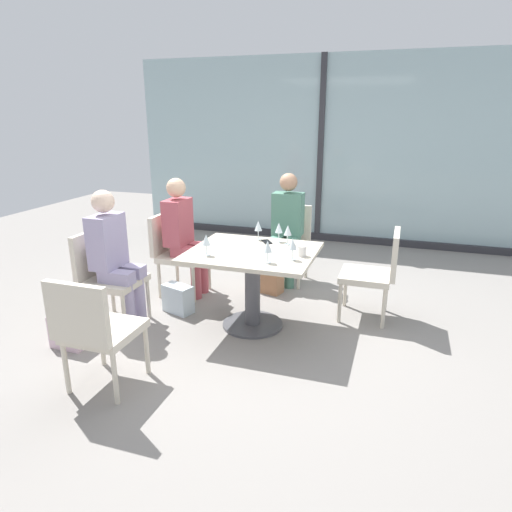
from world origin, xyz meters
name	(u,v)px	position (x,y,z in m)	size (l,w,h in m)	color
ground_plane	(253,325)	(0.00, 0.00, 0.00)	(12.00, 12.00, 0.00)	gray
window_wall_backdrop	(320,161)	(0.00, 3.20, 1.21)	(5.81, 0.10, 2.70)	#9BB7BC
dining_table_main	(253,271)	(0.00, 0.00, 0.54)	(1.11, 0.95, 0.73)	#BCB29E
chair_near_window	(288,239)	(0.00, 1.31, 0.50)	(0.46, 0.51, 0.87)	beige
chair_far_left	(175,249)	(-1.05, 0.52, 0.50)	(0.50, 0.46, 0.87)	beige
chair_side_end	(106,272)	(-1.31, -0.35, 0.50)	(0.50, 0.46, 0.87)	beige
chair_front_left	(95,327)	(-0.70, -1.31, 0.50)	(0.46, 0.50, 0.87)	beige
chair_far_right	(377,269)	(1.05, 0.52, 0.50)	(0.50, 0.46, 0.87)	beige
person_near_window	(286,224)	(0.00, 1.20, 0.70)	(0.34, 0.39, 1.26)	#4C7F6B
person_far_left	(183,232)	(-0.94, 0.52, 0.70)	(0.39, 0.34, 1.26)	#B24C56
person_side_end	(114,252)	(-1.20, -0.35, 0.70)	(0.39, 0.34, 1.26)	#9E93B7
wine_glass_0	(288,231)	(0.25, 0.29, 0.86)	(0.07, 0.07, 0.18)	silver
wine_glass_1	(206,240)	(-0.33, -0.25, 0.86)	(0.07, 0.07, 0.18)	silver
wine_glass_2	(258,226)	(-0.06, 0.36, 0.86)	(0.07, 0.07, 0.18)	silver
wine_glass_3	(293,244)	(0.39, -0.14, 0.86)	(0.07, 0.07, 0.18)	silver
wine_glass_4	(279,228)	(0.14, 0.35, 0.86)	(0.07, 0.07, 0.18)	silver
wine_glass_5	(268,247)	(0.22, -0.28, 0.86)	(0.07, 0.07, 0.18)	silver
coffee_cup	(302,251)	(0.45, -0.01, 0.78)	(0.08, 0.08, 0.09)	white
cell_phone_on_table	(267,242)	(0.04, 0.30, 0.73)	(0.07, 0.14, 0.01)	black
handbag_0	(269,280)	(-0.09, 0.84, 0.14)	(0.30, 0.16, 0.28)	#A3704C
handbag_1	(178,299)	(-0.80, 0.05, 0.14)	(0.30, 0.16, 0.28)	silver
handbag_2	(69,332)	(-1.34, -0.86, 0.14)	(0.30, 0.16, 0.28)	beige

